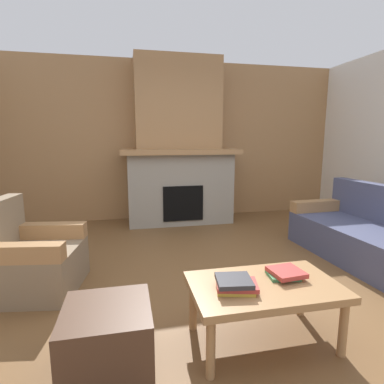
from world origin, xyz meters
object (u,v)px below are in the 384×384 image
(coffee_table, at_px, (264,291))
(ottoman, at_px, (108,338))
(couch, at_px, (369,236))
(armchair, at_px, (30,260))
(fireplace, at_px, (179,153))

(coffee_table, xyz_separation_m, ottoman, (-1.03, -0.03, -0.18))
(couch, xyz_separation_m, armchair, (-3.61, 0.05, 0.01))
(fireplace, height_order, ottoman, fireplace)
(fireplace, distance_m, coffee_table, 3.38)
(couch, xyz_separation_m, ottoman, (-2.85, -1.13, -0.09))
(couch, height_order, armchair, same)
(ottoman, bearing_deg, armchair, 122.65)
(fireplace, relative_size, armchair, 3.11)
(fireplace, distance_m, ottoman, 3.60)
(couch, bearing_deg, armchair, 179.21)
(coffee_table, distance_m, ottoman, 1.04)
(fireplace, relative_size, ottoman, 5.19)
(armchair, bearing_deg, couch, -0.79)
(fireplace, bearing_deg, couch, -49.92)
(coffee_table, bearing_deg, ottoman, -178.14)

